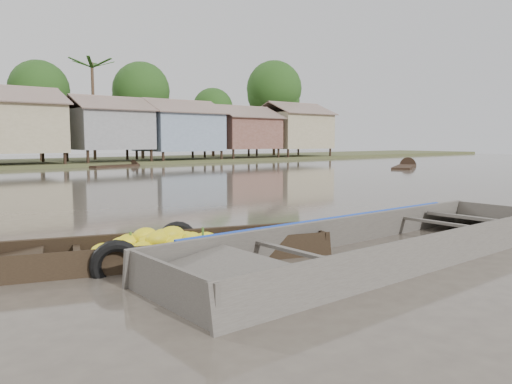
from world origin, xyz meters
TOP-DOWN VIEW (x-y plane):
  - ground at (0.00, 0.00)m, footprint 120.00×120.00m
  - riverbank at (3.03, 31.86)m, footprint 120.00×12.47m
  - banana_boat at (-2.13, 0.59)m, footprint 5.40×2.86m
  - viewer_boat at (0.84, -1.42)m, footprint 7.99×2.14m

SIDE VIEW (x-z plane):
  - ground at x=0.00m, z-range 0.00..0.00m
  - viewer_boat at x=0.84m, z-range -0.25..0.39m
  - banana_boat at x=-2.13m, z-range -0.23..0.51m
  - riverbank at x=3.03m, z-range -2.04..8.18m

